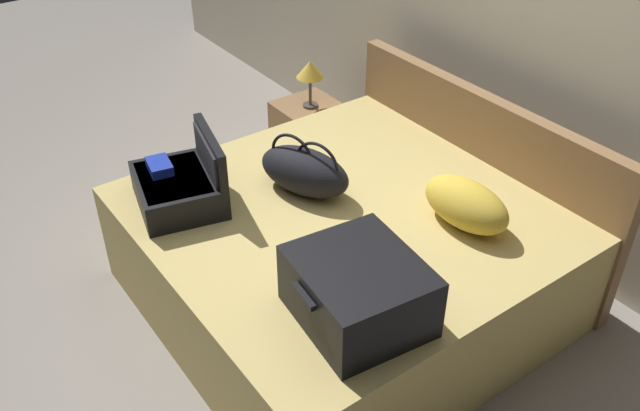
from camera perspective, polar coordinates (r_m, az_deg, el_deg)
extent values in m
plane|color=gray|center=(3.55, -3.49, -10.42)|extent=(12.00, 12.00, 0.00)
cube|color=beige|center=(3.83, 17.65, 14.82)|extent=(8.00, 0.10, 2.60)
cube|color=tan|center=(3.52, 1.81, -4.41)|extent=(1.87, 1.83, 0.58)
cube|color=olive|center=(3.97, 12.88, 2.87)|extent=(1.90, 0.08, 0.93)
cube|color=black|center=(2.72, 3.20, -7.55)|extent=(0.57, 0.51, 0.22)
cube|color=#28282D|center=(2.70, 3.23, -7.04)|extent=(0.50, 0.45, 0.15)
cube|color=black|center=(2.67, 1.23, -4.77)|extent=(0.12, 0.09, 0.05)
cube|color=black|center=(2.63, 3.30, -5.37)|extent=(0.57, 0.51, 0.05)
cube|color=black|center=(2.56, -1.38, -7.57)|extent=(0.16, 0.04, 0.02)
cube|color=black|center=(3.43, -12.03, 1.21)|extent=(0.53, 0.46, 0.16)
cube|color=#28282D|center=(3.42, -12.07, 1.55)|extent=(0.47, 0.40, 0.11)
cube|color=#1E33A5|center=(3.44, -13.24, 3.16)|extent=(0.18, 0.13, 0.05)
cube|color=black|center=(3.41, -8.98, 3.29)|extent=(0.46, 0.15, 0.36)
cube|color=#28282D|center=(3.41, -9.41, 3.20)|extent=(0.39, 0.11, 0.30)
ellipsoid|color=black|center=(3.44, -1.30, 2.86)|extent=(0.56, 0.41, 0.24)
torus|color=black|center=(3.44, -2.36, 4.13)|extent=(0.24, 0.10, 0.25)
torus|color=black|center=(3.37, -0.26, 3.42)|extent=(0.24, 0.10, 0.25)
ellipsoid|color=gold|center=(3.28, 12.08, 0.11)|extent=(0.48, 0.28, 0.22)
cube|color=olive|center=(4.69, -0.79, 5.78)|extent=(0.44, 0.40, 0.46)
cylinder|color=#3F3833|center=(4.58, -0.81, 8.37)|extent=(0.10, 0.10, 0.02)
cylinder|color=#4C443D|center=(4.53, -0.82, 9.54)|extent=(0.02, 0.02, 0.19)
cone|color=gold|center=(4.47, -0.84, 11.30)|extent=(0.18, 0.18, 0.11)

